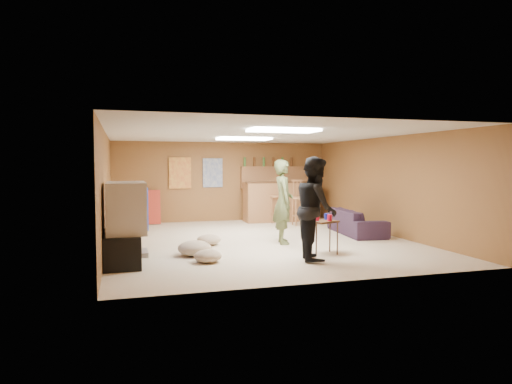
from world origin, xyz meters
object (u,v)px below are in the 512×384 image
object	(u,v)px
person_olive	(283,202)
person_black	(316,208)
bar_counter	(280,202)
tray_table	(323,237)
tv_body	(126,207)
sofa	(356,222)

from	to	relation	value
person_olive	person_black	bearing A→B (deg)	-171.19
bar_counter	tray_table	distance (m)	4.70
person_black	tray_table	world-z (taller)	person_black
tv_body	tray_table	distance (m)	3.40
tv_body	person_olive	size ratio (longest dim) A/B	0.66
person_black	sofa	world-z (taller)	person_black
tv_body	tray_table	xyz separation A→B (m)	(3.34, -0.17, -0.60)
person_black	sofa	distance (m)	3.14
person_olive	tray_table	world-z (taller)	person_olive
bar_counter	person_black	size ratio (longest dim) A/B	1.17
person_black	sofa	size ratio (longest dim) A/B	0.89
bar_counter	tray_table	bearing A→B (deg)	-99.91
tv_body	bar_counter	distance (m)	6.09
person_black	bar_counter	bearing A→B (deg)	1.53
tv_body	sofa	bearing A→B (deg)	19.12
tv_body	sofa	size ratio (longest dim) A/B	0.57
bar_counter	person_black	xyz separation A→B (m)	(-1.14, -5.02, 0.31)
person_olive	sofa	xyz separation A→B (m)	(2.02, 0.71, -0.56)
tv_body	sofa	xyz separation A→B (m)	(5.05, 1.75, -0.62)
person_olive	person_black	world-z (taller)	person_black
bar_counter	sofa	bearing A→B (deg)	-71.59
tv_body	person_black	bearing A→B (deg)	-10.79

